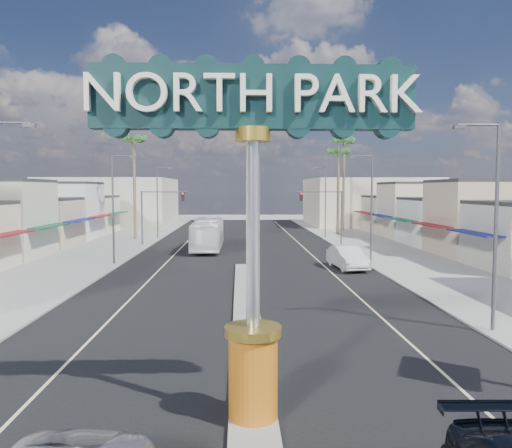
{
  "coord_description": "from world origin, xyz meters",
  "views": [
    {
      "loc": [
        -0.36,
        -10.84,
        6.19
      ],
      "look_at": [
        0.45,
        12.91,
        4.53
      ],
      "focal_mm": 35.0,
      "sensor_mm": 36.0,
      "label": 1
    }
  ],
  "objects": [
    {
      "name": "ground",
      "position": [
        0.0,
        30.0,
        0.0
      ],
      "size": [
        160.0,
        160.0,
        0.0
      ],
      "primitive_type": "plane",
      "color": "gray",
      "rests_on": "ground"
    },
    {
      "name": "road",
      "position": [
        0.0,
        30.0,
        0.01
      ],
      "size": [
        20.0,
        120.0,
        0.01
      ],
      "primitive_type": "cube",
      "color": "black",
      "rests_on": "ground"
    },
    {
      "name": "median_island",
      "position": [
        0.0,
        14.0,
        0.08
      ],
      "size": [
        1.3,
        30.0,
        0.16
      ],
      "primitive_type": "cube",
      "color": "gray",
      "rests_on": "ground"
    },
    {
      "name": "sidewalk_left",
      "position": [
        -14.0,
        30.0,
        0.06
      ],
      "size": [
        8.0,
        120.0,
        0.12
      ],
      "primitive_type": "cube",
      "color": "gray",
      "rests_on": "ground"
    },
    {
      "name": "sidewalk_right",
      "position": [
        14.0,
        30.0,
        0.06
      ],
      "size": [
        8.0,
        120.0,
        0.12
      ],
      "primitive_type": "cube",
      "color": "gray",
      "rests_on": "ground"
    },
    {
      "name": "storefront_row_left",
      "position": [
        -24.0,
        43.0,
        3.0
      ],
      "size": [
        12.0,
        42.0,
        6.0
      ],
      "primitive_type": "cube",
      "color": "beige",
      "rests_on": "ground"
    },
    {
      "name": "storefront_row_right",
      "position": [
        24.0,
        43.0,
        3.0
      ],
      "size": [
        12.0,
        42.0,
        6.0
      ],
      "primitive_type": "cube",
      "color": "#B7B29E",
      "rests_on": "ground"
    },
    {
      "name": "backdrop_far_left",
      "position": [
        -22.0,
        75.0,
        4.0
      ],
      "size": [
        20.0,
        20.0,
        8.0
      ],
      "primitive_type": "cube",
      "color": "#B7B29E",
      "rests_on": "ground"
    },
    {
      "name": "backdrop_far_right",
      "position": [
        22.0,
        75.0,
        4.0
      ],
      "size": [
        20.0,
        20.0,
        8.0
      ],
      "primitive_type": "cube",
      "color": "beige",
      "rests_on": "ground"
    },
    {
      "name": "gateway_sign",
      "position": [
        0.0,
        1.98,
        5.93
      ],
      "size": [
        8.2,
        1.5,
        9.15
      ],
      "color": "orange",
      "rests_on": "median_island"
    },
    {
      "name": "traffic_signal_left",
      "position": [
        -9.18,
        43.99,
        4.27
      ],
      "size": [
        5.09,
        0.45,
        6.0
      ],
      "color": "#47474C",
      "rests_on": "ground"
    },
    {
      "name": "traffic_signal_right",
      "position": [
        9.18,
        43.99,
        4.27
      ],
      "size": [
        5.09,
        0.45,
        6.0
      ],
      "color": "#47474C",
      "rests_on": "ground"
    },
    {
      "name": "streetlight_l_mid",
      "position": [
        -10.43,
        30.0,
        5.07
      ],
      "size": [
        2.03,
        0.22,
        9.0
      ],
      "color": "#47474C",
      "rests_on": "ground"
    },
    {
      "name": "streetlight_l_far",
      "position": [
        -10.43,
        52.0,
        5.07
      ],
      "size": [
        2.03,
        0.22,
        9.0
      ],
      "color": "#47474C",
      "rests_on": "ground"
    },
    {
      "name": "streetlight_r_near",
      "position": [
        10.43,
        10.0,
        5.07
      ],
      "size": [
        2.03,
        0.22,
        9.0
      ],
      "color": "#47474C",
      "rests_on": "ground"
    },
    {
      "name": "streetlight_r_mid",
      "position": [
        10.43,
        30.0,
        5.07
      ],
      "size": [
        2.03,
        0.22,
        9.0
      ],
      "color": "#47474C",
      "rests_on": "ground"
    },
    {
      "name": "streetlight_r_far",
      "position": [
        10.43,
        52.0,
        5.07
      ],
      "size": [
        2.03,
        0.22,
        9.0
      ],
      "color": "#47474C",
      "rests_on": "ground"
    },
    {
      "name": "palm_left_far",
      "position": [
        -13.0,
        50.0,
        11.5
      ],
      "size": [
        2.6,
        2.6,
        13.1
      ],
      "color": "brown",
      "rests_on": "ground"
    },
    {
      "name": "palm_right_mid",
      "position": [
        13.0,
        56.0,
        10.6
      ],
      "size": [
        2.6,
        2.6,
        12.1
      ],
      "color": "brown",
      "rests_on": "ground"
    },
    {
      "name": "palm_right_far",
      "position": [
        15.0,
        62.0,
        12.39
      ],
      "size": [
        2.6,
        2.6,
        14.1
      ],
      "color": "brown",
      "rests_on": "ground"
    },
    {
      "name": "car_parked_right",
      "position": [
        8.05,
        27.37,
        0.89
      ],
      "size": [
        2.48,
        5.55,
        1.77
      ],
      "primitive_type": "imported",
      "rotation": [
        0.0,
        0.0,
        0.12
      ],
      "color": "silver",
      "rests_on": "ground"
    },
    {
      "name": "city_bus",
      "position": [
        -3.55,
        40.19,
        1.61
      ],
      "size": [
        2.82,
        11.56,
        3.21
      ],
      "primitive_type": "imported",
      "rotation": [
        0.0,
        0.0,
        -0.01
      ],
      "color": "white",
      "rests_on": "ground"
    }
  ]
}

